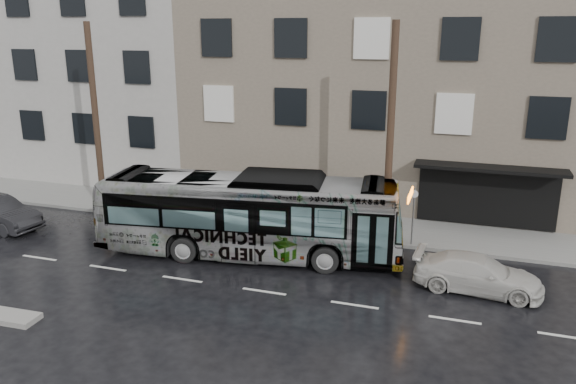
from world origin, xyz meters
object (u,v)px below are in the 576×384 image
Objects in this scene: utility_pole_rear at (96,120)px; sign_post at (413,217)px; utility_pole_front at (390,136)px; white_sedan at (478,274)px; bus at (249,215)px.

sign_post is (15.10, 0.00, -3.30)m from utility_pole_rear.
white_sedan is at bearing -42.23° from utility_pole_front.
sign_post reaches higher than white_sedan.
bus is at bearing -155.21° from sign_post.
utility_pole_front is 1.00× the size of utility_pole_rear.
utility_pole_front is 3.48m from sign_post.
sign_post is at bearing 41.95° from white_sedan.
utility_pole_rear reaches higher than bus.
utility_pole_rear reaches higher than sign_post.
utility_pole_rear is at bearing 180.00° from utility_pole_front.
utility_pole_front reaches higher than sign_post.
sign_post is 6.75m from bus.
utility_pole_rear is 18.49m from white_sedan.
utility_pole_rear is 15.46m from sign_post.
bus is (-5.02, -2.83, -2.96)m from utility_pole_front.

